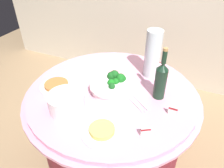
% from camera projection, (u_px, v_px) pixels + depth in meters
% --- Properties ---
extents(ground_plane, '(6.00, 6.00, 0.00)m').
position_uv_depth(ground_plane, '(112.00, 159.00, 1.83)').
color(ground_plane, '#9E7F5B').
extents(buffet_table, '(1.16, 1.16, 0.74)m').
position_uv_depth(buffet_table, '(112.00, 128.00, 1.61)').
color(buffet_table, maroon).
rests_on(buffet_table, ground_plane).
extents(broccoli_bowl, '(0.28, 0.28, 0.11)m').
position_uv_depth(broccoli_bowl, '(112.00, 86.00, 1.37)').
color(broccoli_bowl, white).
rests_on(broccoli_bowl, buffet_table).
extents(plate_stack, '(0.21, 0.21, 0.11)m').
position_uv_depth(plate_stack, '(67.00, 102.00, 1.21)').
color(plate_stack, white).
rests_on(plate_stack, buffet_table).
extents(wine_bottle, '(0.07, 0.07, 0.34)m').
position_uv_depth(wine_bottle, '(161.00, 80.00, 1.27)').
color(wine_bottle, '#16301F').
rests_on(wine_bottle, buffet_table).
extents(decorative_fruit_vase, '(0.11, 0.11, 0.34)m').
position_uv_depth(decorative_fruit_vase, '(152.00, 56.00, 1.46)').
color(decorative_fruit_vase, silver).
rests_on(decorative_fruit_vase, buffet_table).
extents(serving_tongs, '(0.15, 0.13, 0.01)m').
position_uv_depth(serving_tongs, '(138.00, 104.00, 1.28)').
color(serving_tongs, silver).
rests_on(serving_tongs, buffet_table).
extents(food_plate_peanuts, '(0.22, 0.22, 0.03)m').
position_uv_depth(food_plate_peanuts, '(57.00, 86.00, 1.42)').
color(food_plate_peanuts, white).
rests_on(food_plate_peanuts, buffet_table).
extents(food_plate_noodles, '(0.22, 0.22, 0.04)m').
position_uv_depth(food_plate_noodles, '(102.00, 131.00, 1.09)').
color(food_plate_noodles, white).
rests_on(food_plate_noodles, buffet_table).
extents(label_placard_front, '(0.05, 0.01, 0.05)m').
position_uv_depth(label_placard_front, '(173.00, 111.00, 1.19)').
color(label_placard_front, white).
rests_on(label_placard_front, buffet_table).
extents(label_placard_mid, '(0.05, 0.03, 0.05)m').
position_uv_depth(label_placard_mid, '(146.00, 131.00, 1.07)').
color(label_placard_mid, white).
rests_on(label_placard_mid, buffet_table).
extents(label_placard_rear, '(0.05, 0.02, 0.05)m').
position_uv_depth(label_placard_rear, '(157.00, 63.00, 1.63)').
color(label_placard_rear, white).
rests_on(label_placard_rear, buffet_table).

